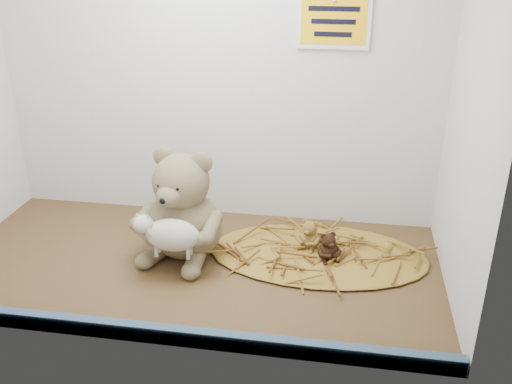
% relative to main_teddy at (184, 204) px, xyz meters
% --- Properties ---
extents(alcove_shell, '(1.20, 0.60, 0.90)m').
position_rel_main_teddy_xyz_m(alcove_shell, '(0.03, 0.04, 0.31)').
color(alcove_shell, '#453118').
rests_on(alcove_shell, ground).
extents(front_rail, '(1.19, 0.02, 0.04)m').
position_rel_main_teddy_xyz_m(front_rail, '(0.03, -0.34, -0.12)').
color(front_rail, '#3D5776').
rests_on(front_rail, shelf_floor).
extents(straw_bed, '(0.55, 0.32, 0.01)m').
position_rel_main_teddy_xyz_m(straw_bed, '(0.33, 0.04, -0.14)').
color(straw_bed, brown).
rests_on(straw_bed, shelf_floor).
extents(main_teddy, '(0.27, 0.28, 0.28)m').
position_rel_main_teddy_xyz_m(main_teddy, '(0.00, 0.00, 0.00)').
color(main_teddy, '#847851').
rests_on(main_teddy, shelf_floor).
extents(toy_lamb, '(0.17, 0.10, 0.11)m').
position_rel_main_teddy_xyz_m(toy_lamb, '(0.00, -0.10, -0.03)').
color(toy_lamb, beige).
rests_on(toy_lamb, main_teddy).
extents(mini_teddy_tan, '(0.08, 0.09, 0.08)m').
position_rel_main_teddy_xyz_m(mini_teddy_tan, '(0.31, 0.07, -0.09)').
color(mini_teddy_tan, olive).
rests_on(mini_teddy_tan, straw_bed).
extents(mini_teddy_brown, '(0.08, 0.08, 0.07)m').
position_rel_main_teddy_xyz_m(mini_teddy_brown, '(0.36, 0.02, -0.09)').
color(mini_teddy_brown, black).
rests_on(mini_teddy_brown, straw_bed).
extents(wall_sign, '(0.16, 0.01, 0.11)m').
position_rel_main_teddy_xyz_m(wall_sign, '(0.33, 0.24, 0.41)').
color(wall_sign, '#E0A40B').
rests_on(wall_sign, back_wall).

